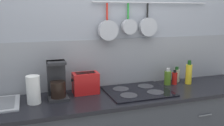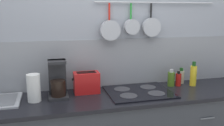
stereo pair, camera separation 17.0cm
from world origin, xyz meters
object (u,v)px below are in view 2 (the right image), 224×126
Objects in this scene: toaster at (86,83)px; bottle_vinegar at (178,79)px; coffee_maker at (58,82)px; bottle_cooking_wine at (181,76)px; bottle_sesame_oil at (193,75)px; bottle_hot_sauce at (171,79)px; paper_towel_roll at (34,88)px.

toaster reaches higher than bottle_vinegar.
coffee_maker is 1.31m from bottle_cooking_wine.
bottle_sesame_oil is at bearing -53.45° from bottle_cooking_wine.
coffee_maker is 1.90× the size of bottle_hot_sauce.
bottle_cooking_wine is at bearing 22.63° from bottle_hot_sauce.
bottle_sesame_oil is (1.11, -0.04, 0.01)m from toaster.
toaster is at bearing 13.62° from paper_towel_roll.
toaster is at bearing 179.95° from bottle_hot_sauce.
paper_towel_roll is at bearing -173.33° from bottle_cooking_wine.
bottle_vinegar is 0.61× the size of bottle_sesame_oil.
bottle_vinegar is (1.23, 0.03, -0.07)m from coffee_maker.
bottle_vinegar is at bearing -10.13° from bottle_hot_sauce.
coffee_maker is at bearing -170.65° from toaster.
bottle_hot_sauce reaches higher than bottle_cooking_wine.
coffee_maker reaches higher than bottle_sesame_oil.
coffee_maker reaches higher than bottle_hot_sauce.
toaster is 0.96m from bottle_vinegar.
coffee_maker is at bearing 179.98° from bottle_sesame_oil.
coffee_maker is 0.27m from toaster.
bottle_cooking_wine reaches higher than bottle_vinegar.
bottle_sesame_oil reaches higher than bottle_vinegar.
bottle_cooking_wine is at bearing 45.88° from bottle_vinegar.
coffee_maker reaches higher than paper_towel_roll.
toaster is at bearing -176.58° from bottle_cooking_wine.
paper_towel_roll is 1.36m from bottle_hot_sauce.
paper_towel_roll is 0.71× the size of coffee_maker.
toaster is 1.53× the size of bottle_cooking_wine.
bottle_hot_sauce is at bearing 169.16° from bottle_sesame_oil.
toaster is (0.27, 0.04, -0.04)m from coffee_maker.
toaster reaches higher than bottle_cooking_wine.
toaster is at bearing 177.70° from bottle_sesame_oil.
paper_towel_roll is at bearing -166.38° from toaster.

